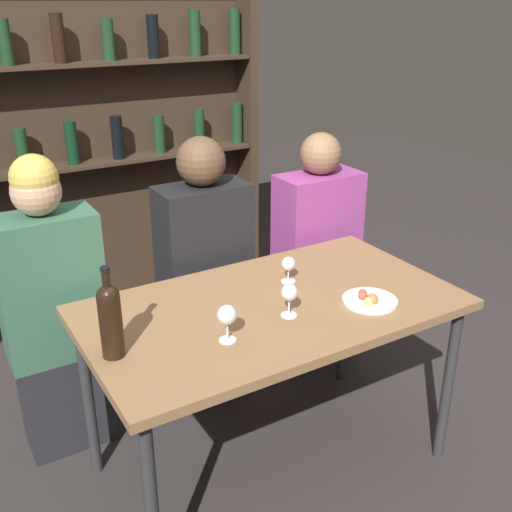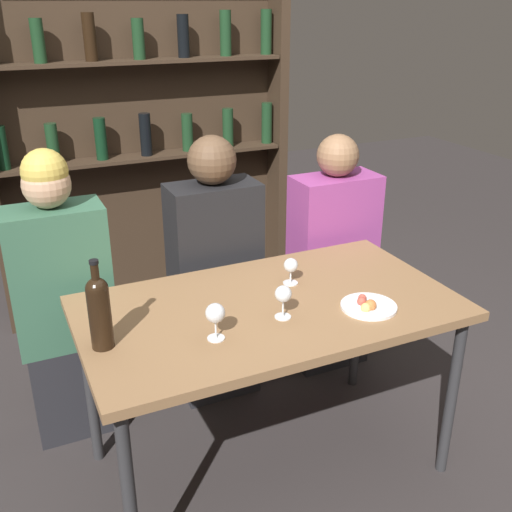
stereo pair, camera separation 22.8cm
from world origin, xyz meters
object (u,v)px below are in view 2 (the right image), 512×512
Objects in this scene: wine_bottle at (99,309)px; food_plate_0 at (368,306)px; wine_glass_0 at (284,295)px; wine_glass_1 at (291,267)px; seated_person_left at (64,306)px; wine_glass_2 at (215,314)px; seated_person_center at (215,279)px; seated_person_right at (332,262)px.

food_plate_0 is at bearing -8.70° from wine_bottle.
wine_glass_0 reaches higher than food_plate_0.
wine_glass_0 is (0.63, -0.07, -0.05)m from wine_bottle.
wine_glass_1 is 0.98m from seated_person_left.
seated_person_center is (0.28, 0.74, -0.25)m from wine_glass_2.
wine_glass_1 is 0.51m from wine_glass_2.
wine_glass_2 is at bearing -17.07° from wine_bottle.
wine_glass_2 is 1.21m from seated_person_right.
wine_bottle reaches higher than wine_glass_2.
seated_person_right is at bearing 26.24° from wine_bottle.
food_plate_0 is at bearing -37.69° from seated_person_left.
seated_person_right is (1.27, 0.63, -0.32)m from wine_bottle.
seated_person_center reaches higher than seated_person_right.
seated_person_right is (0.49, 0.46, -0.26)m from wine_glass_1.
wine_glass_2 is 0.10× the size of seated_person_left.
seated_person_left reaches higher than wine_glass_2.
wine_bottle is 0.37m from wine_glass_2.
wine_glass_0 is 0.98m from seated_person_right.
seated_person_right is (0.33, 0.77, -0.19)m from food_plate_0.
wine_glass_0 is at bearing 166.94° from food_plate_0.
wine_glass_0 is at bearing 7.67° from wine_glass_2.
seated_person_left is at bearing 151.07° from wine_glass_1.
wine_bottle is 2.49× the size of wine_glass_0.
wine_glass_0 is 0.10× the size of seated_person_right.
seated_person_center is at bearing 107.89° from wine_glass_1.
wine_glass_0 is 0.10× the size of seated_person_center.
seated_person_left is 1.05× the size of seated_person_right.
wine_glass_0 is 1.14× the size of wine_glass_1.
seated_person_center reaches higher than food_plate_0.
wine_glass_2 is (-0.43, -0.27, 0.02)m from wine_glass_1.
seated_person_left is at bearing 180.00° from seated_person_right.
wine_bottle reaches higher than wine_glass_1.
wine_glass_1 is (0.15, 0.24, -0.01)m from wine_glass_0.
seated_person_left is 1.32m from seated_person_right.
wine_glass_0 is 0.28m from wine_glass_2.
wine_bottle is 2.36× the size of wine_glass_2.
wine_glass_0 is 0.28m from wine_glass_1.
seated_person_right is at bearing 38.78° from wine_glass_2.
food_plate_0 is 0.86m from seated_person_right.
wine_glass_1 is at bearing 117.63° from food_plate_0.
wine_glass_2 is (0.36, -0.11, -0.05)m from wine_bottle.
seated_person_center is 1.04× the size of seated_person_right.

